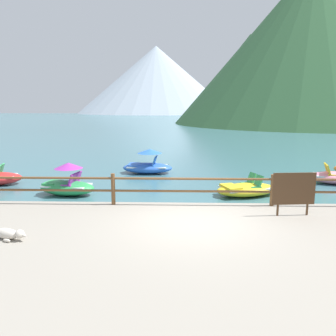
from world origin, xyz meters
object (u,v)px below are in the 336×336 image
object	(u,v)px
dog_resting	(9,234)
pedal_boat_4	(246,189)
sign_board	(294,189)
pedal_boat_0	(67,184)
pedal_boat_2	(148,165)
pedal_boat_3	(336,177)

from	to	relation	value
dog_resting	pedal_boat_4	bearing A→B (deg)	40.91
dog_resting	pedal_boat_4	size ratio (longest dim) A/B	0.39
sign_board	pedal_boat_4	xyz separation A→B (m)	(-0.56, 3.61, -0.89)
pedal_boat_0	pedal_boat_4	distance (m)	6.78
pedal_boat_0	sign_board	bearing A→B (deg)	-25.45
dog_resting	pedal_boat_0	distance (m)	5.41
pedal_boat_2	sign_board	bearing A→B (deg)	-59.29
dog_resting	pedal_boat_2	world-z (taller)	pedal_boat_2
sign_board	pedal_boat_3	distance (m)	6.89
pedal_boat_0	pedal_boat_3	xyz separation A→B (m)	(11.07, 2.24, -0.13)
dog_resting	pedal_boat_3	xyz separation A→B (m)	(10.64, 7.64, -0.25)
dog_resting	pedal_boat_0	size ratio (longest dim) A/B	0.44
sign_board	pedal_boat_0	size ratio (longest dim) A/B	0.51
pedal_boat_3	sign_board	bearing A→B (deg)	-123.04
dog_resting	pedal_boat_2	size ratio (longest dim) A/B	0.40
pedal_boat_2	pedal_boat_4	world-z (taller)	pedal_boat_2
pedal_boat_0	pedal_boat_4	bearing A→B (deg)	0.97
pedal_boat_3	pedal_boat_4	size ratio (longest dim) A/B	0.90
sign_board	pedal_boat_0	world-z (taller)	sign_board
sign_board	pedal_boat_3	size ratio (longest dim) A/B	0.50
pedal_boat_0	pedal_boat_2	distance (m)	5.11
dog_resting	pedal_boat_4	world-z (taller)	pedal_boat_4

